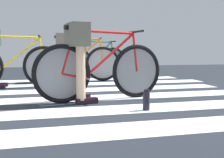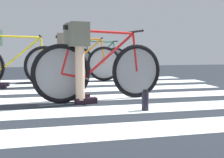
# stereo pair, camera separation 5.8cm
# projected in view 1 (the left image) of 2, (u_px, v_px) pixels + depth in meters

# --- Properties ---
(ground) EXTENTS (18.00, 14.00, 0.02)m
(ground) POSITION_uv_depth(u_px,v_px,m) (73.00, 97.00, 3.74)
(ground) COLOR #21272E
(crosswalk_markings) EXTENTS (5.45, 4.25, 0.00)m
(crosswalk_markings) POSITION_uv_depth(u_px,v_px,m) (72.00, 94.00, 3.94)
(crosswalk_markings) COLOR white
(crosswalk_markings) RESTS_ON ground
(bicycle_1_of_4) EXTENTS (1.72, 0.55, 0.93)m
(bicycle_1_of_4) POSITION_uv_depth(u_px,v_px,m) (101.00, 70.00, 3.43)
(bicycle_1_of_4) COLOR black
(bicycle_1_of_4) RESTS_ON ground
(cyclist_1_of_4) EXTENTS (0.37, 0.44, 0.96)m
(cyclist_1_of_4) POSITION_uv_depth(u_px,v_px,m) (77.00, 52.00, 3.28)
(cyclist_1_of_4) COLOR beige
(cyclist_1_of_4) RESTS_ON ground
(bicycle_2_of_4) EXTENTS (1.74, 0.52, 0.93)m
(bicycle_2_of_4) POSITION_uv_depth(u_px,v_px,m) (13.00, 65.00, 4.62)
(bicycle_2_of_4) COLOR black
(bicycle_2_of_4) RESTS_ON ground
(bicycle_3_of_4) EXTENTS (1.73, 0.52, 0.93)m
(bicycle_3_of_4) POSITION_uv_depth(u_px,v_px,m) (78.00, 63.00, 5.55)
(bicycle_3_of_4) COLOR black
(bicycle_3_of_4) RESTS_ON ground
(cyclist_3_of_4) EXTENTS (0.35, 0.43, 0.98)m
(cyclist_3_of_4) POSITION_uv_depth(u_px,v_px,m) (62.00, 51.00, 5.48)
(cyclist_3_of_4) COLOR brown
(cyclist_3_of_4) RESTS_ON ground
(bicycle_4_of_4) EXTENTS (1.72, 0.55, 0.93)m
(bicycle_4_of_4) POSITION_uv_depth(u_px,v_px,m) (96.00, 60.00, 7.26)
(bicycle_4_of_4) COLOR black
(bicycle_4_of_4) RESTS_ON ground
(water_bottle) EXTENTS (0.07, 0.07, 0.23)m
(water_bottle) POSITION_uv_depth(u_px,v_px,m) (146.00, 100.00, 2.87)
(water_bottle) COLOR #221D2C
(water_bottle) RESTS_ON ground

